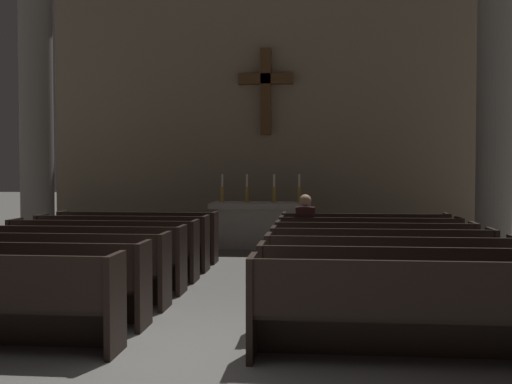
{
  "coord_description": "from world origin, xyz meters",
  "views": [
    {
      "loc": [
        1.22,
        -5.63,
        1.73
      ],
      "look_at": [
        0.0,
        6.95,
        1.27
      ],
      "focal_mm": 43.61,
      "sensor_mm": 36.0,
      "label": 1
    }
  ],
  "objects_px": {
    "column_right_second": "(495,117)",
    "candlestick_outer_left": "(222,193)",
    "pew_left_row_5": "(103,250)",
    "column_left_second": "(36,121)",
    "pew_left_row_2": "(15,283)",
    "altar": "(260,224)",
    "pew_right_row_4": "(381,263)",
    "pew_left_row_3": "(51,269)",
    "pew_right_row_1": "(414,311)",
    "pew_right_row_7": "(365,239)",
    "pew_left_row_6": "(122,243)",
    "pew_right_row_6": "(369,245)",
    "pew_left_row_4": "(80,258)",
    "candlestick_inner_right": "(274,194)",
    "candlestick_outer_right": "(299,194)",
    "candlestick_inner_left": "(247,193)",
    "pew_right_row_3": "(389,275)",
    "pew_right_row_5": "(374,253)",
    "pew_left_row_7": "(138,237)",
    "lone_worshipper": "(305,232)",
    "pew_right_row_2": "(400,290)"
  },
  "relations": [
    {
      "from": "column_right_second",
      "to": "candlestick_outer_left",
      "type": "relative_size",
      "value": 9.26
    },
    {
      "from": "pew_left_row_5",
      "to": "column_left_second",
      "type": "distance_m",
      "value": 4.95
    },
    {
      "from": "column_left_second",
      "to": "candlestick_outer_left",
      "type": "relative_size",
      "value": 9.26
    },
    {
      "from": "pew_left_row_2",
      "to": "altar",
      "type": "distance_m",
      "value": 7.36
    },
    {
      "from": "pew_left_row_2",
      "to": "pew_right_row_4",
      "type": "relative_size",
      "value": 1.0
    },
    {
      "from": "pew_left_row_3",
      "to": "candlestick_outer_left",
      "type": "xyz_separation_m",
      "value": [
        1.25,
        6.1,
        0.73
      ]
    },
    {
      "from": "pew_right_row_1",
      "to": "pew_right_row_7",
      "type": "xyz_separation_m",
      "value": [
        0.0,
        5.72,
        0.0
      ]
    },
    {
      "from": "pew_left_row_6",
      "to": "pew_right_row_6",
      "type": "relative_size",
      "value": 1.0
    },
    {
      "from": "pew_right_row_6",
      "to": "column_right_second",
      "type": "height_order",
      "value": "column_right_second"
    },
    {
      "from": "pew_left_row_4",
      "to": "candlestick_outer_left",
      "type": "bearing_deg",
      "value": 76.4
    },
    {
      "from": "pew_left_row_3",
      "to": "candlestick_inner_right",
      "type": "distance_m",
      "value": 6.59
    },
    {
      "from": "altar",
      "to": "candlestick_outer_right",
      "type": "distance_m",
      "value": 1.08
    },
    {
      "from": "column_left_second",
      "to": "pew_left_row_3",
      "type": "bearing_deg",
      "value": -63.53
    },
    {
      "from": "pew_left_row_3",
      "to": "candlestick_inner_left",
      "type": "xyz_separation_m",
      "value": [
        1.8,
        6.1,
        0.73
      ]
    },
    {
      "from": "pew_right_row_3",
      "to": "column_left_second",
      "type": "bearing_deg",
      "value": 141.93
    },
    {
      "from": "pew_right_row_5",
      "to": "column_left_second",
      "type": "relative_size",
      "value": 0.52
    },
    {
      "from": "pew_left_row_2",
      "to": "pew_left_row_6",
      "type": "bearing_deg",
      "value": 90.0
    },
    {
      "from": "pew_right_row_6",
      "to": "candlestick_outer_left",
      "type": "height_order",
      "value": "candlestick_outer_left"
    },
    {
      "from": "pew_left_row_4",
      "to": "pew_right_row_6",
      "type": "height_order",
      "value": "same"
    },
    {
      "from": "pew_left_row_3",
      "to": "altar",
      "type": "distance_m",
      "value": 6.45
    },
    {
      "from": "pew_left_row_2",
      "to": "candlestick_outer_left",
      "type": "xyz_separation_m",
      "value": [
        1.25,
        7.05,
        0.73
      ]
    },
    {
      "from": "pew_left_row_7",
      "to": "pew_right_row_5",
      "type": "relative_size",
      "value": 1.0
    },
    {
      "from": "pew_right_row_7",
      "to": "pew_right_row_6",
      "type": "bearing_deg",
      "value": -90.0
    },
    {
      "from": "pew_left_row_2",
      "to": "candlestick_inner_right",
      "type": "height_order",
      "value": "candlestick_inner_right"
    },
    {
      "from": "candlestick_outer_left",
      "to": "candlestick_inner_left",
      "type": "height_order",
      "value": "same"
    },
    {
      "from": "column_right_second",
      "to": "candlestick_inner_right",
      "type": "bearing_deg",
      "value": 170.86
    },
    {
      "from": "pew_left_row_2",
      "to": "candlestick_inner_left",
      "type": "distance_m",
      "value": 7.31
    },
    {
      "from": "pew_left_row_5",
      "to": "pew_right_row_4",
      "type": "relative_size",
      "value": 1.0
    },
    {
      "from": "pew_left_row_4",
      "to": "pew_left_row_6",
      "type": "height_order",
      "value": "same"
    },
    {
      "from": "pew_left_row_7",
      "to": "candlestick_inner_left",
      "type": "bearing_deg",
      "value": 51.92
    },
    {
      "from": "column_left_second",
      "to": "pew_left_row_6",
      "type": "bearing_deg",
      "value": -43.29
    },
    {
      "from": "candlestick_outer_left",
      "to": "candlestick_outer_right",
      "type": "relative_size",
      "value": 1.0
    },
    {
      "from": "lone_worshipper",
      "to": "column_right_second",
      "type": "bearing_deg",
      "value": 33.67
    },
    {
      "from": "pew_left_row_6",
      "to": "candlestick_inner_right",
      "type": "height_order",
      "value": "candlestick_inner_right"
    },
    {
      "from": "pew_right_row_4",
      "to": "pew_left_row_3",
      "type": "bearing_deg",
      "value": -167.19
    },
    {
      "from": "pew_left_row_3",
      "to": "pew_left_row_7",
      "type": "relative_size",
      "value": 1.0
    },
    {
      "from": "pew_left_row_5",
      "to": "column_left_second",
      "type": "bearing_deg",
      "value": 127.62
    },
    {
      "from": "pew_right_row_3",
      "to": "pew_right_row_7",
      "type": "distance_m",
      "value": 3.81
    },
    {
      "from": "candlestick_outer_right",
      "to": "candlestick_inner_left",
      "type": "bearing_deg",
      "value": 180.0
    },
    {
      "from": "pew_left_row_6",
      "to": "pew_right_row_3",
      "type": "relative_size",
      "value": 1.0
    },
    {
      "from": "candlestick_outer_left",
      "to": "pew_left_row_3",
      "type": "bearing_deg",
      "value": -101.53
    },
    {
      "from": "pew_right_row_2",
      "to": "lone_worshipper",
      "type": "distance_m",
      "value": 3.99
    },
    {
      "from": "pew_left_row_7",
      "to": "pew_right_row_1",
      "type": "xyz_separation_m",
      "value": [
        4.19,
        -5.72,
        0.0
      ]
    },
    {
      "from": "pew_right_row_7",
      "to": "column_right_second",
      "type": "xyz_separation_m",
      "value": [
        2.68,
        1.57,
        2.3
      ]
    },
    {
      "from": "pew_left_row_4",
      "to": "candlestick_inner_left",
      "type": "xyz_separation_m",
      "value": [
        1.8,
        5.15,
        0.73
      ]
    },
    {
      "from": "pew_right_row_5",
      "to": "lone_worshipper",
      "type": "xyz_separation_m",
      "value": [
        -1.05,
        0.99,
        0.22
      ]
    },
    {
      "from": "pew_left_row_6",
      "to": "pew_right_row_1",
      "type": "relative_size",
      "value": 1.0
    },
    {
      "from": "pew_right_row_3",
      "to": "candlestick_inner_left",
      "type": "distance_m",
      "value": 6.59
    },
    {
      "from": "pew_left_row_2",
      "to": "pew_right_row_3",
      "type": "xyz_separation_m",
      "value": [
        4.19,
        0.95,
        0.0
      ]
    },
    {
      "from": "pew_left_row_7",
      "to": "pew_right_row_1",
      "type": "relative_size",
      "value": 1.0
    }
  ]
}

